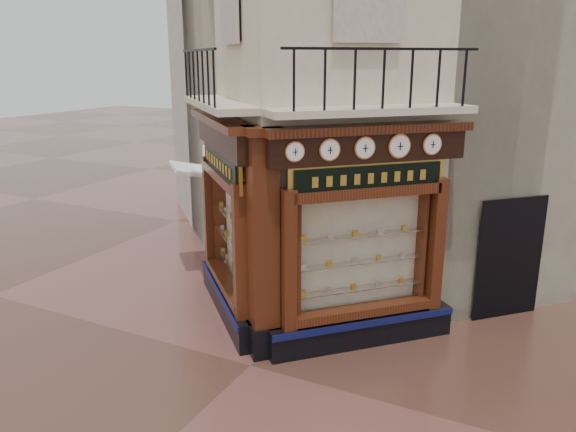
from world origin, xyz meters
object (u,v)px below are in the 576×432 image
Objects in this scene: clock_b at (330,150)px; awning at (196,270)px; clock_a at (295,152)px; clock_d at (399,146)px; clock_e at (432,144)px; signboard_right at (369,178)px; signboard_left at (221,163)px; clock_c at (365,148)px; corner_pilaster at (263,248)px.

clock_b reaches higher than awning.
clock_d is at bearing 0.00° from clock_a.
clock_e is 0.18× the size of signboard_right.
clock_d is 3.39m from signboard_left.
clock_c is at bearing -180.00° from clock_e.
clock_e is (0.88, 0.88, 0.00)m from clock_c.
clock_e is at bearing 0.00° from clock_a.
signboard_right is (-0.85, -0.70, -0.52)m from clock_e.
signboard_right is at bearing 8.24° from clock_b.
corner_pilaster is 1.77m from clock_a.
clock_b is 0.17× the size of signboard_right.
signboard_left is (1.99, -1.73, 3.10)m from awning.
clock_d reaches higher than signboard_left.
signboard_left reaches higher than awning.
clock_e reaches higher than clock_a.
corner_pilaster is 10.99× the size of clock_e.
clock_d is at bearing -150.49° from awning.
clock_b is at bearing -23.41° from corner_pilaster.
corner_pilaster is 2.82m from clock_d.
clock_b reaches higher than clock_a.
clock_b is at bearing -171.76° from signboard_right.
corner_pilaster reaches higher than clock_a.
clock_c is at bearing -0.00° from clock_b.
clock_a is 0.87× the size of clock_c.
corner_pilaster is at bearing -169.75° from signboard_left.
clock_b is at bearing 180.00° from clock_c.
signboard_right is (4.92, -1.73, 3.10)m from awning.
clock_b is 2.59m from signboard_left.
clock_e is at bearing -0.00° from clock_d.
clock_b is 0.99× the size of clock_e.
clock_a is 1.19m from clock_c.
clock_d is 0.19× the size of signboard_left.
clock_d is at bearing 0.00° from clock_c.
signboard_left is (-3.34, -0.26, -0.52)m from clock_d.
clock_c is (1.43, 0.83, 1.67)m from corner_pilaster.
corner_pilaster is 1.99m from clock_b.
clock_e is at bearing -8.54° from corner_pilaster.
signboard_left is (-1.46, 1.01, 1.15)m from corner_pilaster.
corner_pilaster is 4.83m from awning.
clock_e is 1.22m from signboard_right.
clock_a is 0.23× the size of awning.
corner_pilaster is 3.33m from clock_e.
awning is at bearing 113.54° from clock_c.
clock_c reaches higher than clock_e.
clock_b is 0.97× the size of clock_c.
clock_a is at bearing -175.31° from signboard_right.
clock_d reaches higher than signboard_right.
clock_b is (1.00, 0.40, 1.67)m from corner_pilaster.
clock_c reaches higher than awning.
clock_a is 2.35m from signboard_left.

